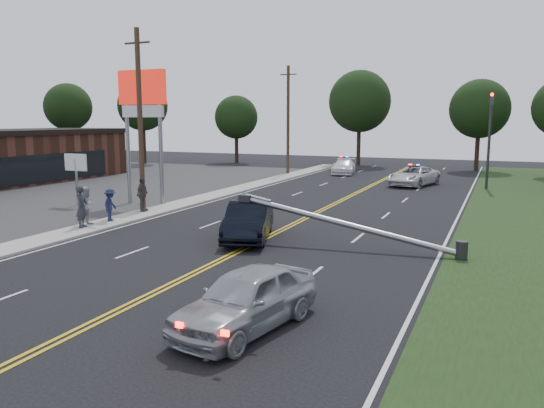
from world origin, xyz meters
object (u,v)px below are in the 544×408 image
at_px(small_sign, 76,167).
at_px(emergency_b, 344,167).
at_px(fallen_streetlight, 358,227).
at_px(crashed_sedan, 249,221).
at_px(pylon_sign, 143,104).
at_px(bystander_d, 142,194).
at_px(waiting_sedan, 246,299).
at_px(emergency_a, 413,176).
at_px(utility_pole_mid, 140,120).
at_px(bystander_c, 110,205).
at_px(bystander_a, 82,207).
at_px(traffic_signal, 490,132).
at_px(bystander_b, 88,206).
at_px(utility_pole_far, 288,120).

bearing_deg(small_sign, emergency_b, 68.79).
bearing_deg(emergency_b, fallen_streetlight, -83.41).
relative_size(crashed_sedan, emergency_b, 1.02).
height_order(pylon_sign, bystander_d, pylon_sign).
distance_m(small_sign, waiting_sedan, 22.05).
bearing_deg(waiting_sedan, emergency_a, 102.22).
relative_size(fallen_streetlight, bystander_d, 4.90).
height_order(utility_pole_mid, bystander_d, utility_pole_mid).
height_order(utility_pole_mid, bystander_c, utility_pole_mid).
bearing_deg(utility_pole_mid, bystander_a, -83.46).
distance_m(utility_pole_mid, waiting_sedan, 18.85).
xyz_separation_m(fallen_streetlight, bystander_a, (-12.77, -1.42, 0.19)).
height_order(traffic_signal, emergency_b, traffic_signal).
distance_m(crashed_sedan, bystander_d, 8.80).
relative_size(emergency_a, bystander_c, 3.34).
bearing_deg(small_sign, bystander_b, -42.70).
distance_m(waiting_sedan, bystander_d, 17.53).
distance_m(utility_pole_mid, utility_pole_far, 22.00).
xyz_separation_m(pylon_sign, emergency_a, (13.49, 15.97, -5.25)).
bearing_deg(pylon_sign, bystander_b, -75.77).
distance_m(traffic_signal, bystander_a, 29.03).
bearing_deg(fallen_streetlight, pylon_sign, 157.78).
distance_m(pylon_sign, waiting_sedan, 21.34).
bearing_deg(waiting_sedan, small_sign, 154.53).
xyz_separation_m(utility_pole_far, waiting_sedan, (12.91, -35.03, -4.32)).
bearing_deg(traffic_signal, waiting_sedan, -98.41).
relative_size(emergency_b, bystander_c, 2.97).
xyz_separation_m(bystander_a, bystander_d, (-0.14, 4.74, -0.03)).
distance_m(bystander_c, bystander_d, 2.97).
xyz_separation_m(small_sign, bystander_c, (5.58, -3.63, -1.40)).
bearing_deg(pylon_sign, emergency_b, 75.05).
distance_m(pylon_sign, bystander_d, 5.88).
height_order(utility_pole_far, bystander_b, utility_pole_far).
bearing_deg(crashed_sedan, small_sign, 144.77).
bearing_deg(emergency_b, small_sign, -121.54).
relative_size(small_sign, bystander_a, 1.57).
xyz_separation_m(traffic_signal, bystander_c, (-16.72, -21.63, -3.28)).
bearing_deg(emergency_b, bystander_c, -108.29).
height_order(pylon_sign, waiting_sedan, pylon_sign).
distance_m(small_sign, emergency_b, 26.34).
distance_m(small_sign, emergency_a, 24.78).
bearing_deg(emergency_b, utility_pole_mid, -111.22).
relative_size(crashed_sedan, waiting_sedan, 1.10).
xyz_separation_m(fallen_streetlight, emergency_a, (-1.20, 21.97, -0.17)).
xyz_separation_m(pylon_sign, bystander_d, (1.78, -2.68, -4.92)).
height_order(emergency_a, bystander_a, bystander_a).
xyz_separation_m(utility_pole_mid, utility_pole_far, (0.00, 22.00, 0.00)).
relative_size(traffic_signal, utility_pole_mid, 0.70).
xyz_separation_m(traffic_signal, bystander_a, (-16.88, -23.42, -3.10)).
bearing_deg(traffic_signal, bystander_d, -132.34).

